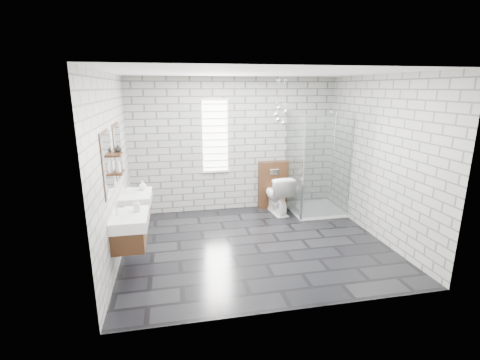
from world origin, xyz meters
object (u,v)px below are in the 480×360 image
object	(u,v)px
shower_enclosure	(314,189)
toilet	(277,194)
vanity_right	(134,199)
cistern_panel	(273,185)
vanity_left	(127,221)

from	to	relation	value
shower_enclosure	toilet	world-z (taller)	shower_enclosure
vanity_right	cistern_panel	distance (m)	2.99
cistern_panel	toilet	world-z (taller)	cistern_panel
vanity_left	shower_enclosure	world-z (taller)	shower_enclosure
vanity_left	shower_enclosure	size ratio (longest dim) A/B	0.77
vanity_left	vanity_right	size ratio (longest dim) A/B	1.00
vanity_left	toilet	world-z (taller)	vanity_left
cistern_panel	shower_enclosure	xyz separation A→B (m)	(0.70, -0.52, 0.00)
vanity_right	shower_enclosure	bearing A→B (deg)	12.10
vanity_left	shower_enclosure	distance (m)	3.83
vanity_right	vanity_left	bearing A→B (deg)	-90.00
vanity_left	toilet	size ratio (longest dim) A/B	1.99
vanity_left	toilet	bearing A→B (deg)	34.95
vanity_left	toilet	distance (m)	3.32
toilet	vanity_left	bearing A→B (deg)	29.56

